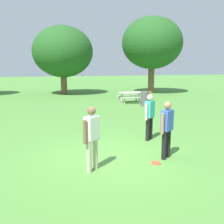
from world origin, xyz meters
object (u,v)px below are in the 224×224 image
tree_back_left (152,43)px  trash_can_beside_table (145,99)px  tree_slender_mid (63,52)px  person_thrower (92,135)px  person_bystander (167,126)px  person_catcher (150,114)px  frisbee (156,163)px  picnic_table_far (131,95)px

tree_back_left → trash_can_beside_table: bearing=-117.1°
tree_slender_mid → tree_back_left: (8.28, -1.15, 0.86)m
person_thrower → person_bystander: 2.23m
tree_slender_mid → person_catcher: bearing=-84.8°
tree_slender_mid → frisbee: bearing=-87.8°
person_bystander → trash_can_beside_table: 9.72m
person_catcher → tree_slender_mid: (-1.45, 16.01, 2.93)m
person_catcher → trash_can_beside_table: (2.96, 7.31, -0.46)m
person_bystander → tree_slender_mid: 18.12m
person_bystander → tree_back_left: (7.13, 16.69, 3.79)m
picnic_table_far → tree_back_left: bearing=54.1°
person_thrower → picnic_table_far: size_ratio=0.95×
picnic_table_far → trash_can_beside_table: (0.39, -1.66, -0.08)m
person_catcher → frisbee: (-0.74, -2.13, -0.93)m
person_catcher → picnic_table_far: (2.57, 8.97, -0.38)m
person_catcher → frisbee: person_catcher is taller
person_bystander → picnic_table_far: 11.18m
picnic_table_far → tree_back_left: 8.38m
person_catcher → picnic_table_far: person_catcher is taller
trash_can_beside_table → tree_slender_mid: 10.33m
person_catcher → trash_can_beside_table: bearing=67.9°
frisbee → tree_slender_mid: (-0.71, 18.15, 3.86)m
trash_can_beside_table → tree_back_left: tree_back_left is taller
person_thrower → tree_slender_mid: bearing=86.7°
trash_can_beside_table → tree_back_left: 9.49m
person_thrower → person_bystander: size_ratio=1.00×
person_catcher → person_bystander: 1.86m
frisbee → tree_slender_mid: tree_slender_mid is taller
frisbee → trash_can_beside_table: (3.70, 9.44, 0.47)m
person_bystander → tree_slender_mid: bearing=93.7°
trash_can_beside_table → tree_back_left: size_ratio=0.13×
picnic_table_far → trash_can_beside_table: 1.71m
person_thrower → picnic_table_far: 12.21m
person_thrower → trash_can_beside_table: bearing=59.9°
person_catcher → picnic_table_far: 9.34m
person_catcher → person_thrower: bearing=-139.7°
person_thrower → person_bystander: same height
person_catcher → person_bystander: bearing=-99.2°
frisbee → tree_back_left: (7.58, 16.99, 4.72)m
trash_can_beside_table → person_catcher: bearing=-112.1°
tree_back_left → person_thrower: bearing=-118.8°
person_bystander → person_thrower: bearing=-172.5°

